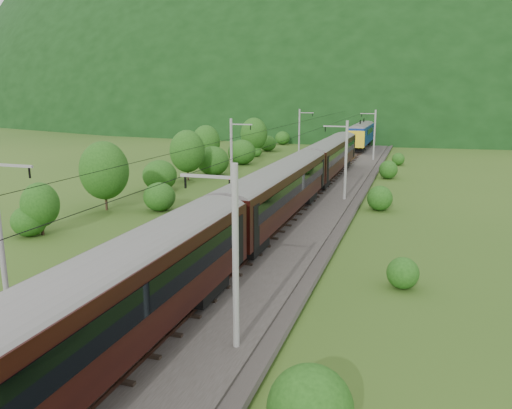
% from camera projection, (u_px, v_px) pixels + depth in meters
% --- Properties ---
extents(ground, '(600.00, 600.00, 0.00)m').
position_uv_depth(ground, '(114.00, 331.00, 23.60)').
color(ground, '#2A4B17').
rests_on(ground, ground).
extents(railbed, '(14.00, 220.00, 0.30)m').
position_uv_depth(railbed, '(201.00, 262.00, 32.83)').
color(railbed, '#38332D').
rests_on(railbed, ground).
extents(track_left, '(2.40, 220.00, 0.27)m').
position_uv_depth(track_left, '(168.00, 255.00, 33.51)').
color(track_left, '#502E22').
rests_on(track_left, railbed).
extents(track_right, '(2.40, 220.00, 0.27)m').
position_uv_depth(track_right, '(235.00, 262.00, 32.06)').
color(track_right, '#502E22').
rests_on(track_right, railbed).
extents(catenary_left, '(2.54, 192.28, 8.00)m').
position_uv_depth(catenary_left, '(232.00, 154.00, 54.13)').
color(catenary_left, gray).
rests_on(catenary_left, railbed).
extents(catenary_right, '(2.54, 192.28, 8.00)m').
position_uv_depth(catenary_right, '(345.00, 158.00, 50.41)').
color(catenary_right, gray).
rests_on(catenary_right, railbed).
extents(overhead_wires, '(4.83, 198.00, 0.03)m').
position_uv_depth(overhead_wires, '(198.00, 157.00, 31.30)').
color(overhead_wires, black).
rests_on(overhead_wires, ground).
extents(mountain_main, '(504.00, 360.00, 244.00)m').
position_uv_depth(mountain_main, '(395.00, 113.00, 264.61)').
color(mountain_main, black).
rests_on(mountain_main, ground).
extents(mountain_ridge, '(336.00, 280.00, 132.00)m').
position_uv_depth(mountain_ridge, '(216.00, 109.00, 338.10)').
color(mountain_ridge, black).
rests_on(mountain_ridge, ground).
extents(train, '(3.27, 155.90, 5.71)m').
position_uv_depth(train, '(221.00, 218.00, 29.25)').
color(train, black).
rests_on(train, ground).
extents(hazard_post_near, '(0.16, 0.16, 1.53)m').
position_uv_depth(hazard_post_near, '(261.00, 203.00, 46.04)').
color(hazard_post_near, red).
rests_on(hazard_post_near, railbed).
extents(hazard_post_far, '(0.18, 0.18, 1.64)m').
position_uv_depth(hazard_post_far, '(288.00, 188.00, 52.87)').
color(hazard_post_far, red).
rests_on(hazard_post_far, railbed).
extents(signal, '(0.27, 0.27, 2.47)m').
position_uv_depth(signal, '(229.00, 187.00, 50.06)').
color(signal, black).
rests_on(signal, railbed).
extents(vegetation_left, '(11.48, 149.14, 6.74)m').
position_uv_depth(vegetation_left, '(144.00, 173.00, 52.75)').
color(vegetation_left, '#1E4A13').
rests_on(vegetation_left, ground).
extents(vegetation_right, '(5.87, 102.31, 2.71)m').
position_uv_depth(vegetation_right, '(352.00, 357.00, 19.05)').
color(vegetation_right, '#1E4A13').
rests_on(vegetation_right, ground).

